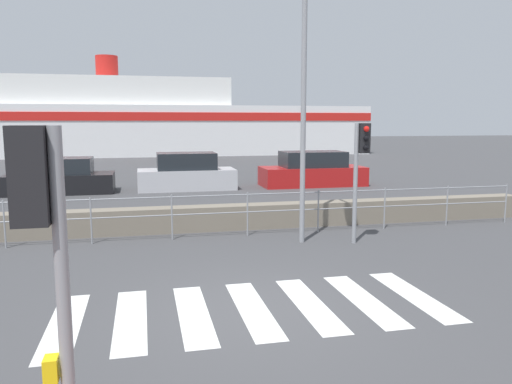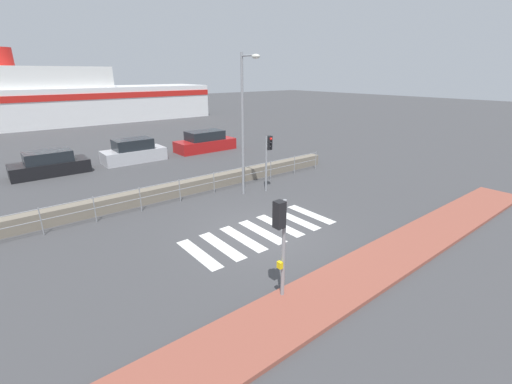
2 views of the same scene
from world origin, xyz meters
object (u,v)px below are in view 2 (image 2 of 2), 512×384
object	(u,v)px
parked_car_black	(50,165)
ferry_boat	(49,101)
traffic_light_near	(281,230)
parked_car_red	(205,142)
streetlamp	(245,112)
parked_car_silver	(134,152)
traffic_light_far	(268,151)

from	to	relation	value
parked_car_black	ferry_boat	bearing A→B (deg)	80.29
traffic_light_near	parked_car_red	bearing A→B (deg)	65.10
streetlamp	ferry_boat	xyz separation A→B (m)	(-2.88, 33.02, -1.32)
traffic_light_near	ferry_boat	bearing A→B (deg)	88.01
streetlamp	parked_car_red	xyz separation A→B (m)	(3.69, 10.07, -3.37)
parked_car_black	parked_car_silver	size ratio (longest dim) A/B	1.03
traffic_light_near	parked_car_black	size ratio (longest dim) A/B	0.68
traffic_light_near	parked_car_silver	bearing A→B (deg)	81.90
traffic_light_near	parked_car_black	distance (m)	17.39
ferry_boat	traffic_light_far	bearing A→B (deg)	-82.86
parked_car_black	parked_car_red	xyz separation A→B (m)	(10.50, 0.00, 0.05)
streetlamp	parked_car_black	size ratio (longest dim) A/B	1.59
traffic_light_far	parked_car_silver	size ratio (longest dim) A/B	0.70
traffic_light_far	parked_car_black	distance (m)	13.10
traffic_light_near	streetlamp	size ratio (longest dim) A/B	0.43
parked_car_silver	traffic_light_near	bearing A→B (deg)	-98.10
traffic_light_near	traffic_light_far	distance (m)	8.88
traffic_light_near	parked_car_silver	xyz separation A→B (m)	(2.44, 17.15, -1.37)
streetlamp	parked_car_red	bearing A→B (deg)	69.89
traffic_light_far	parked_car_black	world-z (taller)	traffic_light_far
traffic_light_far	parked_car_silver	bearing A→B (deg)	106.89
parked_car_black	parked_car_silver	world-z (taller)	parked_car_silver
traffic_light_far	parked_car_black	bearing A→B (deg)	128.35
traffic_light_far	ferry_boat	bearing A→B (deg)	97.14
parked_car_black	streetlamp	bearing A→B (deg)	-55.91
parked_car_silver	parked_car_black	bearing A→B (deg)	-180.00
traffic_light_near	traffic_light_far	xyz separation A→B (m)	(5.54, 6.94, 0.02)
traffic_light_near	parked_car_red	xyz separation A→B (m)	(7.96, 17.15, -1.38)
parked_car_red	parked_car_black	bearing A→B (deg)	-180.00
streetlamp	parked_car_silver	bearing A→B (deg)	100.33
traffic_light_near	parked_car_black	bearing A→B (deg)	98.41
streetlamp	ferry_boat	bearing A→B (deg)	94.99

